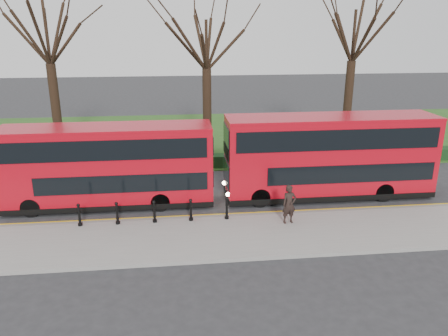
{
  "coord_description": "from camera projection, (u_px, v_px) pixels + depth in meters",
  "views": [
    {
      "loc": [
        -0.19,
        -19.6,
        8.64
      ],
      "look_at": [
        2.09,
        0.5,
        2.0
      ],
      "focal_mm": 35.0,
      "sensor_mm": 36.0,
      "label": 1
    }
  ],
  "objects": [
    {
      "name": "kerb",
      "position": [
        183.0,
        219.0,
        20.25
      ],
      "size": [
        60.0,
        0.25,
        0.16
      ],
      "primitive_type": "cube",
      "color": "slate",
      "rests_on": "ground"
    },
    {
      "name": "bus_lead",
      "position": [
        108.0,
        167.0,
        21.38
      ],
      "size": [
        10.16,
        2.34,
        4.04
      ],
      "color": "#AF0917",
      "rests_on": "ground"
    },
    {
      "name": "tree_mid",
      "position": [
        206.0,
        39.0,
        28.45
      ],
      "size": [
        6.84,
        6.84,
        10.69
      ],
      "color": "black",
      "rests_on": "ground"
    },
    {
      "name": "pavement",
      "position": [
        184.0,
        239.0,
        18.37
      ],
      "size": [
        60.0,
        4.0,
        0.15
      ],
      "primitive_type": "cube",
      "color": "gray",
      "rests_on": "ground"
    },
    {
      "name": "pedestrian",
      "position": [
        289.0,
        204.0,
        19.44
      ],
      "size": [
        0.71,
        0.53,
        1.78
      ],
      "primitive_type": "imported",
      "rotation": [
        0.0,
        0.0,
        0.18
      ],
      "color": "black",
      "rests_on": "pavement"
    },
    {
      "name": "bus_rear",
      "position": [
        329.0,
        157.0,
        22.55
      ],
      "size": [
        10.77,
        2.47,
        4.29
      ],
      "color": "#AF0917",
      "rests_on": "ground"
    },
    {
      "name": "bollard_row",
      "position": [
        154.0,
        212.0,
        19.61
      ],
      "size": [
        6.72,
        0.15,
        1.0
      ],
      "color": "black",
      "rests_on": "pavement"
    },
    {
      "name": "yellow_line_outer",
      "position": [
        183.0,
        218.0,
        20.56
      ],
      "size": [
        60.0,
        0.1,
        0.01
      ],
      "primitive_type": "cube",
      "color": "yellow",
      "rests_on": "ground"
    },
    {
      "name": "tree_left",
      "position": [
        46.0,
        30.0,
        27.21
      ],
      "size": [
        7.33,
        7.33,
        11.45
      ],
      "color": "black",
      "rests_on": "ground"
    },
    {
      "name": "hedge",
      "position": [
        180.0,
        162.0,
        27.52
      ],
      "size": [
        60.0,
        0.9,
        0.8
      ],
      "primitive_type": "cube",
      "color": "black",
      "rests_on": "ground"
    },
    {
      "name": "yellow_line_inner",
      "position": [
        183.0,
        216.0,
        20.75
      ],
      "size": [
        60.0,
        0.1,
        0.01
      ],
      "primitive_type": "cube",
      "color": "yellow",
      "rests_on": "ground"
    },
    {
      "name": "ground",
      "position": [
        183.0,
        212.0,
        21.22
      ],
      "size": [
        120.0,
        120.0,
        0.0
      ],
      "primitive_type": "plane",
      "color": "#28282B",
      "rests_on": "ground"
    },
    {
      "name": "tree_right",
      "position": [
        354.0,
        30.0,
        29.35
      ],
      "size": [
        7.33,
        7.33,
        11.45
      ],
      "color": "black",
      "rests_on": "ground"
    },
    {
      "name": "grass_verge",
      "position": [
        178.0,
        137.0,
        35.37
      ],
      "size": [
        60.0,
        18.0,
        0.06
      ],
      "primitive_type": "cube",
      "color": "#254717",
      "rests_on": "ground"
    }
  ]
}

